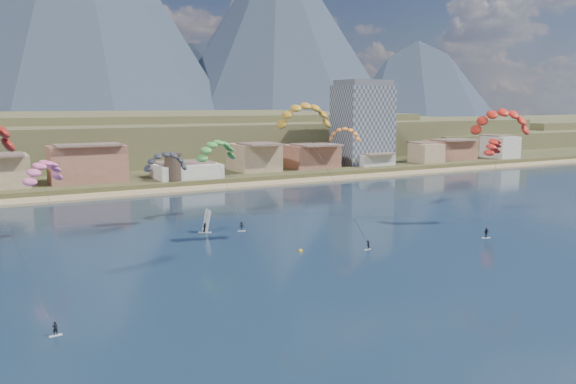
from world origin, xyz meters
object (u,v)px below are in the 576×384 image
(windsurfer, at_px, (205,226))
(buoy, at_px, (301,251))
(kitesurfer_orange, at_px, (501,118))
(kitesurfer_yellow, at_px, (305,112))
(kitesurfer_green, at_px, (217,148))
(apartment_tower, at_px, (363,123))
(watchtower, at_px, (173,167))

(windsurfer, height_order, buoy, windsurfer)
(kitesurfer_orange, xyz_separation_m, buoy, (-47.88, -0.26, -22.38))
(kitesurfer_yellow, relative_size, windsurfer, 5.98)
(windsurfer, xyz_separation_m, buoy, (9.13, -22.10, -1.33))
(windsurfer, relative_size, buoy, 6.17)
(kitesurfer_yellow, bearing_deg, kitesurfer_green, 100.46)
(apartment_tower, relative_size, kitesurfer_green, 1.52)
(kitesurfer_yellow, distance_m, buoy, 24.96)
(kitesurfer_green, height_order, windsurfer, kitesurfer_green)
(kitesurfer_green, distance_m, buoy, 38.70)
(buoy, bearing_deg, watchtower, 86.90)
(kitesurfer_orange, bearing_deg, watchtower, 116.78)
(buoy, bearing_deg, kitesurfer_green, 91.81)
(kitesurfer_orange, bearing_deg, kitesurfer_yellow, 172.36)
(buoy, bearing_deg, kitesurfer_yellow, 54.95)
(kitesurfer_yellow, xyz_separation_m, kitesurfer_orange, (43.60, -5.85, -1.44))
(watchtower, xyz_separation_m, windsurfer, (-13.78, -63.81, -4.91))
(kitesurfer_yellow, relative_size, kitesurfer_orange, 1.02)
(kitesurfer_orange, distance_m, windsurfer, 64.58)
(watchtower, relative_size, kitesurfer_green, 0.41)
(kitesurfer_yellow, distance_m, windsurfer, 30.68)
(kitesurfer_yellow, bearing_deg, buoy, -125.05)
(buoy, bearing_deg, windsurfer, 112.45)
(kitesurfer_green, distance_m, windsurfer, 21.09)
(apartment_tower, height_order, kitesurfer_green, apartment_tower)
(kitesurfer_yellow, xyz_separation_m, kitesurfer_green, (-5.41, 29.29, -8.21))
(buoy, bearing_deg, apartment_tower, 49.73)
(kitesurfer_orange, xyz_separation_m, windsurfer, (-57.02, 21.84, -21.05))
(watchtower, relative_size, buoy, 11.59)
(watchtower, height_order, windsurfer, watchtower)
(apartment_tower, distance_m, kitesurfer_green, 107.35)
(kitesurfer_orange, relative_size, windsurfer, 5.87)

